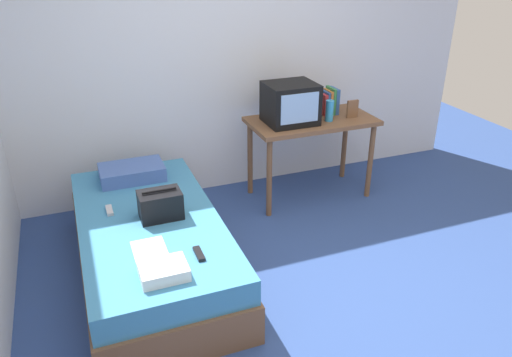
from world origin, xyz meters
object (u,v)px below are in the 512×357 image
bed (151,246)px  folded_towel (164,271)px  picture_frame (352,109)px  tv (290,103)px  magazine (150,251)px  remote_silver (109,210)px  desk (311,129)px  handbag (160,205)px  water_bottle (329,111)px  book_row (329,102)px  remote_dark (199,254)px  pillow (132,172)px

bed → folded_towel: 0.77m
picture_frame → folded_towel: size_ratio=0.58×
tv → magazine: (-1.49, -1.13, -0.49)m
remote_silver → desk: bearing=15.3°
picture_frame → handbag: picture_frame is taller
water_bottle → book_row: (0.10, 0.20, 0.02)m
tv → handbag: bearing=-151.6°
remote_dark → handbag: bearing=102.6°
handbag → remote_dark: (0.13, -0.56, -0.09)m
book_row → magazine: (-1.94, -1.24, -0.42)m
bed → magazine: bearing=-98.7°
magazine → folded_towel: folded_towel is taller
bed → magazine: 0.49m
bed → remote_dark: bearing=-69.7°
remote_silver → folded_towel: bearing=-76.9°
bed → handbag: size_ratio=6.67×
water_bottle → remote_dark: water_bottle is taller
desk → folded_towel: bearing=-139.7°
pillow → remote_silver: bearing=-115.9°
desk → magazine: (-1.72, -1.14, -0.20)m
picture_frame → pillow: (-2.03, 0.07, -0.33)m
water_bottle → remote_dark: bearing=-142.5°
book_row → picture_frame: size_ratio=1.52×
pillow → bed: bearing=-89.6°
desk → picture_frame: picture_frame is taller
bed → handbag: handbag is taller
picture_frame → remote_dark: (-1.81, -1.21, -0.38)m
handbag → picture_frame: bearing=18.5°
handbag → remote_dark: size_ratio=1.92×
book_row → pillow: size_ratio=0.48×
folded_towel → bed: bearing=87.2°
tv → handbag: 1.57m
remote_dark → remote_silver: (-0.46, 0.78, 0.00)m
water_bottle → handbag: size_ratio=0.64×
picture_frame → remote_dark: size_ratio=1.05×
folded_towel → handbag: bearing=79.8°
handbag → magazine: (-0.16, -0.40, -0.10)m
desk → remote_silver: size_ratio=8.06×
book_row → remote_silver: 2.25m
book_row → magazine: book_row is taller
desk → handbag: size_ratio=3.87×
magazine → remote_dark: 0.32m
bed → book_row: book_row is taller
desk → handbag: 1.74m
pillow → remote_dark: bearing=-80.2°
remote_dark → remote_silver: size_ratio=1.08×
remote_dark → water_bottle: bearing=37.5°
remote_dark → book_row: bearing=40.0°
bed → folded_towel: bearing=-92.8°
pillow → folded_towel: bearing=-91.2°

